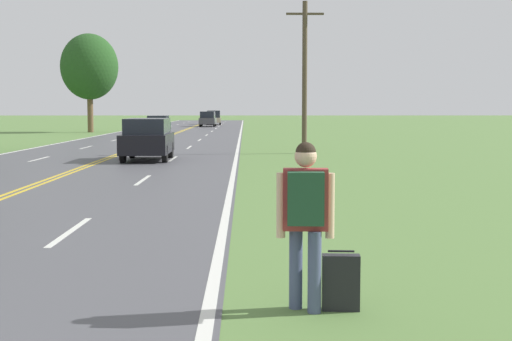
{
  "coord_description": "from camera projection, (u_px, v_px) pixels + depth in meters",
  "views": [
    {
      "loc": [
        5.97,
        -5.04,
        2.2
      ],
      "look_at": [
        6.18,
        9.0,
        0.96
      ],
      "focal_mm": 50.0,
      "sensor_mm": 36.0,
      "label": 1
    }
  ],
  "objects": [
    {
      "name": "car_dark_green_hatchback_approaching",
      "position": [
        158.0,
        124.0,
        62.32
      ],
      "size": [
        1.85,
        3.87,
        1.52
      ],
      "rotation": [
        0.0,
        0.0,
        1.58
      ],
      "color": "black",
      "rests_on": "ground"
    },
    {
      "name": "car_black_suv_nearest",
      "position": [
        148.0,
        138.0,
        29.78
      ],
      "size": [
        1.95,
        4.32,
        1.76
      ],
      "rotation": [
        0.0,
        0.0,
        -1.55
      ],
      "color": "black",
      "rests_on": "ground"
    },
    {
      "name": "suitcase",
      "position": [
        341.0,
        282.0,
        7.75
      ],
      "size": [
        0.42,
        0.19,
        0.66
      ],
      "rotation": [
        0.0,
        0.0,
        1.5
      ],
      "color": "black",
      "rests_on": "ground"
    },
    {
      "name": "tree_left_verge",
      "position": [
        89.0,
        67.0,
        63.66
      ],
      "size": [
        5.11,
        5.11,
        8.81
      ],
      "color": "brown",
      "rests_on": "ground"
    },
    {
      "name": "utility_pole_midground",
      "position": [
        305.0,
        75.0,
        34.13
      ],
      "size": [
        1.8,
        0.24,
        7.26
      ],
      "color": "brown",
      "rests_on": "ground"
    },
    {
      "name": "hitchhiker_person",
      "position": [
        305.0,
        209.0,
        7.62
      ],
      "size": [
        0.62,
        0.46,
        1.84
      ],
      "rotation": [
        0.0,
        0.0,
        1.5
      ],
      "color": "#475175",
      "rests_on": "ground"
    },
    {
      "name": "car_dark_grey_van_mid_near",
      "position": [
        208.0,
        119.0,
        83.08
      ],
      "size": [
        1.88,
        4.36,
        1.77
      ],
      "rotation": [
        0.0,
        0.0,
        -1.58
      ],
      "color": "black",
      "rests_on": "ground"
    },
    {
      "name": "car_champagne_van_mid_far",
      "position": [
        214.0,
        117.0,
        92.5
      ],
      "size": [
        1.99,
        4.82,
        1.84
      ],
      "rotation": [
        0.0,
        0.0,
        -1.54
      ],
      "color": "black",
      "rests_on": "ground"
    }
  ]
}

